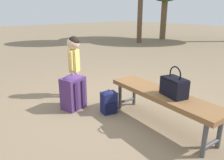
{
  "coord_description": "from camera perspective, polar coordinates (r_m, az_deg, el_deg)",
  "views": [
    {
      "loc": [
        -2.37,
        2.13,
        1.43
      ],
      "look_at": [
        -0.06,
        0.15,
        0.45
      ],
      "focal_mm": 34.96,
      "sensor_mm": 36.0,
      "label": 1
    }
  ],
  "objects": [
    {
      "name": "handbag",
      "position": [
        2.67,
        15.96,
        -1.53
      ],
      "size": [
        0.36,
        0.26,
        0.37
      ],
      "color": "black",
      "rests_on": "park_bench"
    },
    {
      "name": "ground_plane",
      "position": [
        3.5,
        1.27,
        -6.34
      ],
      "size": [
        40.0,
        40.0,
        0.0
      ],
      "primitive_type": "plane",
      "color": "#7F6B51",
      "rests_on": "ground"
    },
    {
      "name": "backpack_large",
      "position": [
        3.32,
        -10.13,
        -2.8
      ],
      "size": [
        0.34,
        0.38,
        0.56
      ],
      "color": "#4C2D66",
      "rests_on": "ground"
    },
    {
      "name": "child_standing",
      "position": [
        3.7,
        -9.91,
        5.99
      ],
      "size": [
        0.21,
        0.25,
        1.03
      ],
      "color": "#E5B2C6",
      "rests_on": "ground"
    },
    {
      "name": "park_bench",
      "position": [
        2.81,
        13.09,
        -4.32
      ],
      "size": [
        1.63,
        0.56,
        0.45
      ],
      "color": "brown",
      "rests_on": "ground"
    },
    {
      "name": "backpack_small",
      "position": [
        3.16,
        -0.8,
        -5.55
      ],
      "size": [
        0.22,
        0.24,
        0.36
      ],
      "color": "#191E4C",
      "rests_on": "ground"
    }
  ]
}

